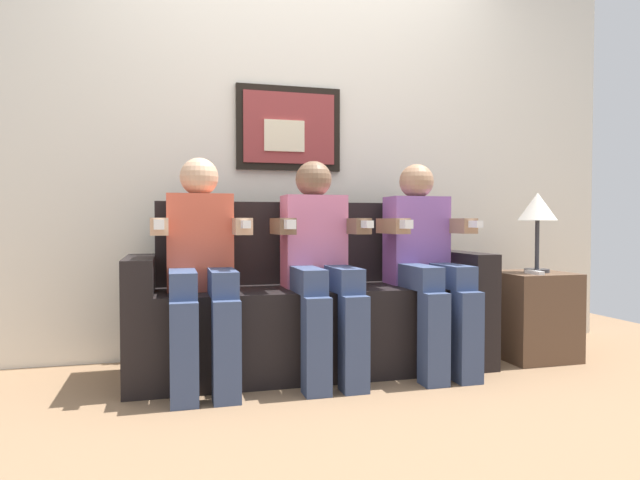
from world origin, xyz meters
name	(u,v)px	position (x,y,z in m)	size (l,w,h in m)	color
ground_plane	(328,386)	(0.00, 0.00, 0.00)	(5.58, 5.58, 0.00)	#8C6B4C
back_wall_assembly	(293,138)	(0.00, 0.76, 1.30)	(4.29, 0.10, 2.60)	silver
couch	(311,311)	(0.00, 0.33, 0.31)	(1.89, 0.58, 0.90)	black
person_on_left	(201,261)	(-0.59, 0.16, 0.61)	(0.46, 0.56, 1.11)	#D8593F
person_in_middle	(320,258)	(0.00, 0.16, 0.61)	(0.46, 0.56, 1.11)	pink
person_on_right	(426,257)	(0.59, 0.16, 0.61)	(0.46, 0.56, 1.11)	#8C59A5
side_table_right	(532,315)	(1.30, 0.22, 0.25)	(0.40, 0.40, 0.50)	brown
table_lamp	(538,210)	(1.32, 0.22, 0.86)	(0.22, 0.22, 0.46)	#333338
spare_remote_on_table	(534,272)	(1.23, 0.12, 0.51)	(0.04, 0.13, 0.02)	white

